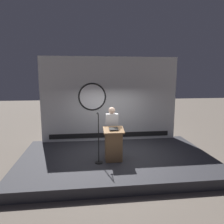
% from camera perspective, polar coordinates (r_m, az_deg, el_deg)
% --- Properties ---
extents(ground_plane, '(40.00, 40.00, 0.00)m').
position_cam_1_polar(ground_plane, '(7.42, 1.12, -13.88)').
color(ground_plane, '#6B6056').
extents(stage_platform, '(6.40, 4.00, 0.30)m').
position_cam_1_polar(stage_platform, '(7.36, 1.13, -12.81)').
color(stage_platform, '#333338').
rests_on(stage_platform, ground).
extents(banner_display, '(5.57, 0.12, 3.43)m').
position_cam_1_polar(banner_display, '(8.68, -0.63, 3.33)').
color(banner_display, silver).
rests_on(banner_display, stage_platform).
extents(podium, '(0.64, 0.50, 1.07)m').
position_cam_1_polar(podium, '(6.76, 0.41, -8.80)').
color(podium, olive).
rests_on(podium, stage_platform).
extents(speaker_person, '(0.40, 0.26, 1.65)m').
position_cam_1_polar(speaker_person, '(7.12, -0.04, -5.13)').
color(speaker_person, black).
rests_on(speaker_person, stage_platform).
extents(microphone_stand, '(0.24, 0.57, 1.54)m').
position_cam_1_polar(microphone_stand, '(6.62, -3.65, -8.96)').
color(microphone_stand, black).
rests_on(microphone_stand, stage_platform).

